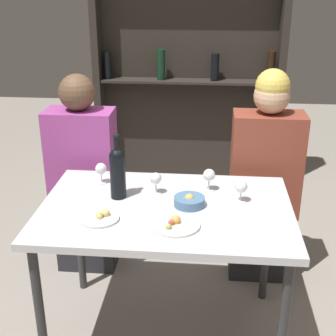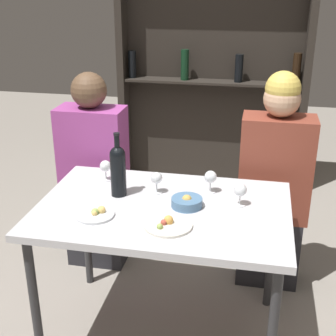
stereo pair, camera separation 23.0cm
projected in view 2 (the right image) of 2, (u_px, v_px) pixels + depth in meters
name	position (u px, v px, depth m)	size (l,w,h in m)	color
ground_plane	(164.00, 331.00, 2.54)	(10.00, 10.00, 0.00)	gray
dining_table	(163.00, 219.00, 2.28)	(1.21, 0.80, 0.76)	silver
wine_rack_wall	(213.00, 63.00, 3.95)	(1.61, 0.21, 2.17)	#28231E
wine_bottle	(118.00, 168.00, 2.31)	(0.08, 0.08, 0.33)	black
wine_glass_0	(156.00, 179.00, 2.36)	(0.06, 0.06, 0.11)	silver
wine_glass_1	(240.00, 191.00, 2.23)	(0.06, 0.06, 0.11)	silver
wine_glass_2	(105.00, 167.00, 2.51)	(0.06, 0.06, 0.11)	silver
wine_glass_3	(211.00, 178.00, 2.37)	(0.06, 0.06, 0.12)	silver
food_plate_0	(168.00, 224.00, 2.07)	(0.22, 0.22, 0.05)	silver
food_plate_1	(95.00, 214.00, 2.16)	(0.18, 0.18, 0.04)	silver
snack_bowl	(187.00, 202.00, 2.24)	(0.15, 0.15, 0.06)	#4C7299
seated_person_left	(95.00, 178.00, 2.95)	(0.41, 0.22, 1.27)	#26262B
seated_person_right	(274.00, 187.00, 2.74)	(0.41, 0.22, 1.32)	#26262B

